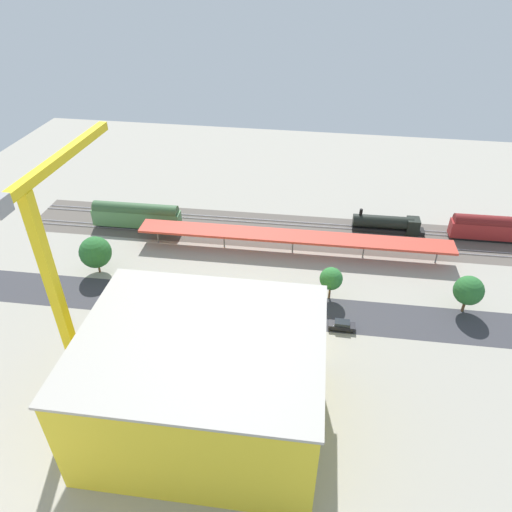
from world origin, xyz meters
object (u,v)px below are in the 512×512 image
at_px(freight_coach_far, 136,215).
at_px(parked_car_4, 188,311).
at_px(street_tree_0, 95,252).
at_px(traffic_light, 139,297).
at_px(street_tree_2, 469,290).
at_px(street_tree_1, 331,279).
at_px(platform_canopy_near, 293,236).
at_px(parked_car_6, 112,303).
at_px(parked_car_3, 225,317).
at_px(tower_crane, 58,265).
at_px(parked_car_1, 299,323).
at_px(locomotive, 389,224).
at_px(parked_car_2, 260,320).
at_px(box_truck_0, 222,319).
at_px(parked_car_5, 148,307).
at_px(passenger_coach, 497,228).
at_px(construction_building, 204,382).
at_px(parked_car_0, 342,326).

bearing_deg(freight_coach_far, parked_car_4, 125.74).
bearing_deg(street_tree_0, traffic_light, 139.47).
bearing_deg(street_tree_2, street_tree_1, 0.22).
relative_size(platform_canopy_near, traffic_light, 10.67).
height_order(platform_canopy_near, parked_car_6, platform_canopy_near).
relative_size(parked_car_3, tower_crane, 0.14).
bearing_deg(platform_canopy_near, street_tree_2, 156.05).
bearing_deg(parked_car_1, locomotive, -116.76).
relative_size(parked_car_2, street_tree_0, 0.56).
distance_m(locomotive, parked_car_3, 45.71).
xyz_separation_m(freight_coach_far, box_truck_0, (-25.95, 28.87, -1.65)).
bearing_deg(platform_canopy_near, tower_crane, 52.59).
bearing_deg(parked_car_3, tower_crane, 36.80).
relative_size(parked_car_5, street_tree_1, 0.67).
xyz_separation_m(locomotive, parked_car_4, (36.68, 33.88, -1.12)).
relative_size(parked_car_6, street_tree_1, 0.70).
height_order(passenger_coach, parked_car_6, passenger_coach).
bearing_deg(parked_car_5, street_tree_1, -165.10).
xyz_separation_m(parked_car_6, street_tree_1, (-38.39, -8.26, 3.74)).
bearing_deg(parked_car_2, parked_car_4, -1.34).
relative_size(parked_car_6, box_truck_0, 0.49).
distance_m(parked_car_3, box_truck_0, 1.61).
bearing_deg(parked_car_1, box_truck_0, 7.54).
relative_size(platform_canopy_near, parked_car_5, 14.84).
bearing_deg(locomotive, tower_crane, 44.86).
bearing_deg(street_tree_2, parked_car_5, 8.78).
xyz_separation_m(parked_car_2, parked_car_5, (20.03, -0.14, 0.08)).
bearing_deg(parked_car_3, passenger_coach, -146.76).
height_order(street_tree_1, street_tree_2, street_tree_2).
bearing_deg(parked_car_4, locomotive, -137.27).
relative_size(passenger_coach, parked_car_1, 4.19).
relative_size(parked_car_3, box_truck_0, 0.50).
relative_size(passenger_coach, freight_coach_far, 0.96).
height_order(parked_car_6, street_tree_2, street_tree_2).
relative_size(parked_car_1, street_tree_0, 0.59).
height_order(locomotive, parked_car_6, locomotive).
distance_m(parked_car_1, construction_building, 24.07).
bearing_deg(passenger_coach, parked_car_4, 29.77).
xyz_separation_m(parked_car_0, tower_crane, (38.51, 14.79, 18.82)).
bearing_deg(box_truck_0, parked_car_6, -5.33).
height_order(street_tree_0, traffic_light, street_tree_0).
distance_m(parked_car_3, street_tree_2, 42.26).
relative_size(tower_crane, street_tree_0, 4.23).
bearing_deg(freight_coach_far, parked_car_6, 101.14).
distance_m(parked_car_1, parked_car_6, 33.57).
distance_m(passenger_coach, street_tree_0, 83.66).
distance_m(parked_car_4, parked_car_5, 7.32).
relative_size(parked_car_4, street_tree_2, 0.62).
relative_size(parked_car_3, street_tree_1, 0.71).
height_order(locomotive, tower_crane, tower_crane).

